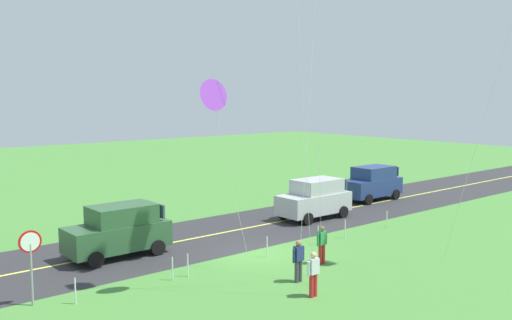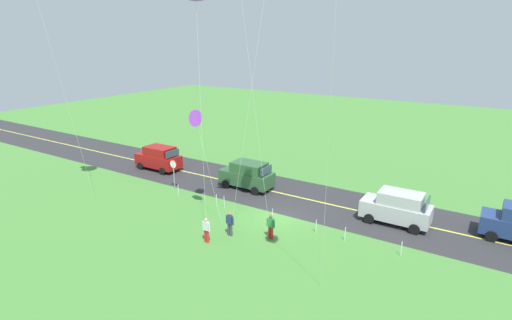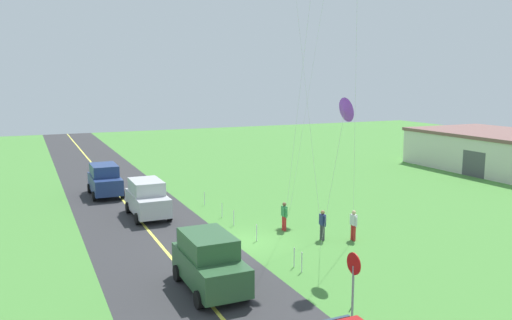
{
  "view_description": "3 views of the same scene",
  "coord_description": "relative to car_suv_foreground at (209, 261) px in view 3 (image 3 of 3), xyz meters",
  "views": [
    {
      "loc": [
        15.57,
        18.48,
        6.97
      ],
      "look_at": [
        1.85,
        2.13,
        4.5
      ],
      "focal_mm": 39.35,
      "sensor_mm": 36.0,
      "label": 1
    },
    {
      "loc": [
        -11.9,
        21.79,
        11.77
      ],
      "look_at": [
        1.64,
        0.24,
        3.94
      ],
      "focal_mm": 27.58,
      "sensor_mm": 36.0,
      "label": 2
    },
    {
      "loc": [
        23.4,
        -9.9,
        8.31
      ],
      "look_at": [
        0.76,
        0.34,
        4.39
      ],
      "focal_mm": 36.1,
      "sensor_mm": 36.0,
      "label": 3
    }
  ],
  "objects": [
    {
      "name": "fence_post_5",
      "position": [
        -0.08,
        4.25,
        -0.7
      ],
      "size": [
        0.05,
        0.05,
        0.9
      ],
      "primitive_type": "cylinder",
      "color": "silver",
      "rests_on": "ground"
    },
    {
      "name": "fence_post_0",
      "position": [
        -13.23,
        4.25,
        -0.7
      ],
      "size": [
        0.05,
        0.05,
        0.9
      ],
      "primitive_type": "cylinder",
      "color": "silver",
      "rests_on": "ground"
    },
    {
      "name": "ground_plane",
      "position": [
        -4.86,
        3.55,
        -1.2
      ],
      "size": [
        120.0,
        120.0,
        0.1
      ],
      "primitive_type": "cube",
      "color": "#478438"
    },
    {
      "name": "car_suv_foreground",
      "position": [
        0.0,
        0.0,
        0.0
      ],
      "size": [
        4.4,
        2.12,
        2.24
      ],
      "color": "#2D5633",
      "rests_on": "ground"
    },
    {
      "name": "kite_orange_near",
      "position": [
        -0.41,
        6.49,
        5.79
      ],
      "size": [
        2.38,
        0.39,
        7.52
      ],
      "color": "silver",
      "rests_on": "ground"
    },
    {
      "name": "car_parked_west_near",
      "position": [
        -11.97,
        0.19,
        0.0
      ],
      "size": [
        4.4,
        2.12,
        2.24
      ],
      "color": "#B7B7BC",
      "rests_on": "ground"
    },
    {
      "name": "car_parked_west_far",
      "position": [
        -18.99,
        -1.33,
        0.0
      ],
      "size": [
        4.4,
        2.12,
        2.24
      ],
      "color": "navy",
      "rests_on": "ground"
    },
    {
      "name": "fence_post_4",
      "position": [
        -0.77,
        4.25,
        -0.7
      ],
      "size": [
        0.05,
        0.05,
        0.9
      ],
      "primitive_type": "cylinder",
      "color": "silver",
      "rests_on": "ground"
    },
    {
      "name": "fence_post_2",
      "position": [
        -8.01,
        4.25,
        -0.7
      ],
      "size": [
        0.05,
        0.05,
        0.9
      ],
      "primitive_type": "cylinder",
      "color": "silver",
      "rests_on": "ground"
    },
    {
      "name": "asphalt_road",
      "position": [
        -4.86,
        -0.45,
        -1.15
      ],
      "size": [
        120.0,
        7.0,
        0.0
      ],
      "primitive_type": "cube",
      "color": "#2D2D30",
      "rests_on": "ground"
    },
    {
      "name": "person_child_watcher",
      "position": [
        -5.95,
        6.43,
        -0.29
      ],
      "size": [
        0.58,
        0.22,
        1.6
      ],
      "rotation": [
        0.0,
        0.0,
        0.93
      ],
      "color": "red",
      "rests_on": "ground"
    },
    {
      "name": "person_adult_companion",
      "position": [
        -2.9,
        8.9,
        -0.29
      ],
      "size": [
        0.58,
        0.22,
        1.6
      ],
      "rotation": [
        0.0,
        0.0,
        6.22
      ],
      "color": "red",
      "rests_on": "ground"
    },
    {
      "name": "road_centre_stripe",
      "position": [
        -4.86,
        -0.45,
        -1.15
      ],
      "size": [
        120.0,
        0.16,
        0.0
      ],
      "primitive_type": "cube",
      "color": "#E5E04C",
      "rests_on": "asphalt_road"
    },
    {
      "name": "person_adult_near",
      "position": [
        -3.6,
        7.45,
        -0.29
      ],
      "size": [
        0.58,
        0.22,
        1.6
      ],
      "rotation": [
        0.0,
        0.0,
        1.52
      ],
      "color": "#3F3F47",
      "rests_on": "ground"
    },
    {
      "name": "stop_sign",
      "position": [
        4.84,
        3.45,
        0.65
      ],
      "size": [
        0.76,
        0.08,
        2.56
      ],
      "color": "gray",
      "rests_on": "ground"
    },
    {
      "name": "fence_post_6",
      "position": [
        3.7,
        4.25,
        -0.7
      ],
      "size": [
        0.05,
        0.05,
        0.9
      ],
      "primitive_type": "cylinder",
      "color": "silver",
      "rests_on": "ground"
    },
    {
      "name": "fence_post_1",
      "position": [
        -9.92,
        4.25,
        -0.7
      ],
      "size": [
        0.05,
        0.05,
        0.9
      ],
      "primitive_type": "cylinder",
      "color": "silver",
      "rests_on": "ground"
    },
    {
      "name": "fence_post_3",
      "position": [
        -4.83,
        4.25,
        -0.7
      ],
      "size": [
        0.05,
        0.05,
        0.9
      ],
      "primitive_type": "cylinder",
      "color": "silver",
      "rests_on": "ground"
    }
  ]
}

